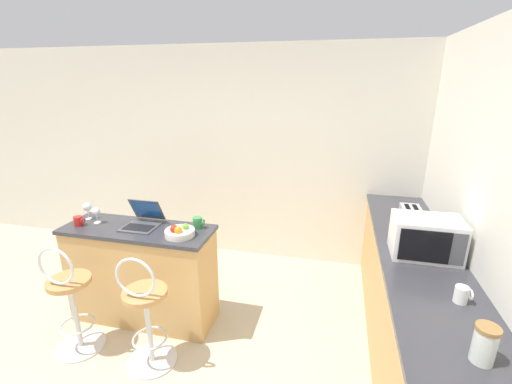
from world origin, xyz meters
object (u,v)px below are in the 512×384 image
(wine_glass_tall, at_px, (87,207))
(bar_stool_near, at_px, (71,302))
(microwave, at_px, (426,237))
(mug_white, at_px, (462,295))
(toaster, at_px, (410,217))
(mug_red, at_px, (79,221))
(wine_glass_short, at_px, (96,212))
(storage_jar, at_px, (485,344))
(laptop, at_px, (143,219))
(mug_green, at_px, (198,223))
(fruit_bowl, at_px, (180,232))
(bar_stool_far, at_px, (146,314))

(wine_glass_tall, bearing_deg, bar_stool_near, -69.81)
(microwave, bearing_deg, wine_glass_tall, 179.64)
(mug_white, bearing_deg, toaster, 94.99)
(mug_red, xyz_separation_m, wine_glass_short, (0.12, 0.09, 0.06))
(microwave, height_order, storage_jar, microwave)
(laptop, height_order, toaster, laptop)
(laptop, distance_m, toaster, 2.41)
(toaster, bearing_deg, laptop, -166.94)
(mug_white, relative_size, storage_jar, 0.54)
(mug_white, bearing_deg, microwave, 99.16)
(mug_green, height_order, fruit_bowl, fruit_bowl)
(storage_jar, height_order, wine_glass_short, storage_jar)
(toaster, relative_size, wine_glass_short, 1.70)
(microwave, height_order, mug_white, microwave)
(toaster, relative_size, fruit_bowl, 1.02)
(fruit_bowl, xyz_separation_m, wine_glass_short, (-0.86, 0.08, 0.07))
(wine_glass_short, bearing_deg, fruit_bowl, -5.40)
(wine_glass_short, bearing_deg, laptop, 6.83)
(toaster, relative_size, mug_white, 2.48)
(bar_stool_far, bearing_deg, fruit_bowl, 76.80)
(bar_stool_near, xyz_separation_m, mug_white, (2.81, 0.01, 0.52))
(toaster, distance_m, wine_glass_tall, 2.98)
(microwave, height_order, wine_glass_tall, microwave)
(mug_white, distance_m, wine_glass_tall, 3.09)
(toaster, bearing_deg, microwave, -89.34)
(fruit_bowl, bearing_deg, wine_glass_tall, 171.98)
(storage_jar, bearing_deg, wine_glass_short, 160.60)
(bar_stool_near, height_order, wine_glass_tall, wine_glass_tall)
(bar_stool_far, height_order, mug_white, mug_white)
(wine_glass_short, bearing_deg, wine_glass_tall, 157.03)
(laptop, height_order, mug_green, laptop)
(bar_stool_near, relative_size, microwave, 2.09)
(mug_green, bearing_deg, mug_white, -18.29)
(microwave, height_order, mug_red, microwave)
(mug_red, height_order, storage_jar, storage_jar)
(mug_white, bearing_deg, storage_jar, -96.03)
(laptop, relative_size, mug_green, 3.25)
(storage_jar, bearing_deg, mug_white, 83.97)
(laptop, distance_m, wine_glass_short, 0.45)
(microwave, bearing_deg, mug_red, -177.40)
(microwave, relative_size, mug_green, 4.75)
(wine_glass_tall, height_order, fruit_bowl, wine_glass_tall)
(mug_red, bearing_deg, fruit_bowl, 0.52)
(microwave, bearing_deg, toaster, 90.66)
(mug_red, distance_m, mug_green, 1.09)
(mug_green, bearing_deg, wine_glass_short, -173.10)
(bar_stool_near, xyz_separation_m, bar_stool_far, (0.68, 0.00, 0.00))
(toaster, bearing_deg, storage_jar, -88.28)
(fruit_bowl, bearing_deg, toaster, 19.45)
(mug_green, bearing_deg, bar_stool_near, -143.47)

